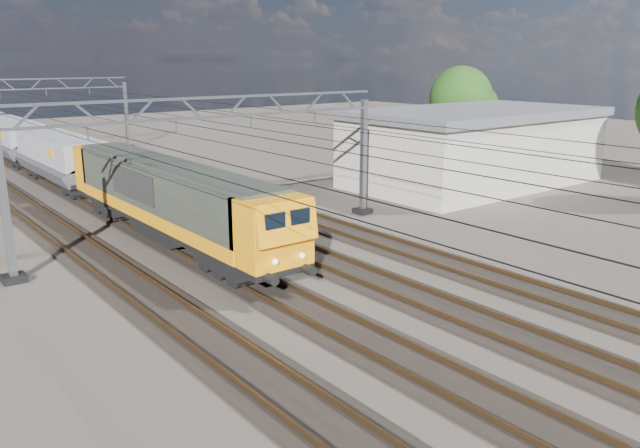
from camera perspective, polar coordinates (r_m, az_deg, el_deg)
ground at (r=28.16m, az=-5.13°, el=-3.40°), size 160.00×160.00×0.00m
track_outer_west at (r=25.58m, az=-16.52°, el=-5.71°), size 2.60×140.00×0.30m
track_loco at (r=27.17m, az=-8.68°, el=-4.04°), size 2.60×140.00×0.30m
track_inner_east at (r=29.21m, az=-1.84°, el=-2.52°), size 2.60×140.00×0.30m
track_outer_east at (r=31.64m, az=4.01°, el=-1.19°), size 2.60×140.00×0.30m
catenary_gantry_mid at (r=30.59m, az=-9.41°, el=5.46°), size 19.90×0.90×7.11m
catenary_gantry_far at (r=64.36m, az=-25.30°, el=9.07°), size 19.90×0.90×7.11m
overhead_wires at (r=33.91m, az=-12.85°, el=9.33°), size 12.03×140.00×0.53m
locomotive at (r=31.25m, az=-13.75°, el=2.48°), size 2.76×21.10×3.62m
hopper_wagon_lead at (r=47.75m, az=-22.69°, el=5.79°), size 3.38×13.00×3.25m
hopper_wagon_mid at (r=61.46m, az=-26.36°, el=7.17°), size 3.38×13.00×3.25m
industrial_shed at (r=46.67m, az=13.88°, el=6.93°), size 18.60×10.60×5.40m
tree_far at (r=57.75m, az=13.12°, el=10.96°), size 5.93×5.53×8.28m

